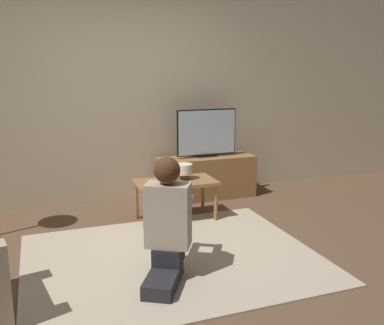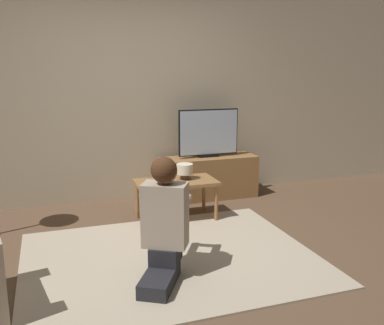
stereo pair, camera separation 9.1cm
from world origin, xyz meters
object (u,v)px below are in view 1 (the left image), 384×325
coffee_table (176,185)px  person_kneeling (168,219)px  table_lamp (184,170)px  tv (207,133)px

coffee_table → person_kneeling: bearing=-110.6°
coffee_table → table_lamp: size_ratio=4.79×
tv → table_lamp: tv is taller
coffee_table → person_kneeling: person_kneeling is taller
table_lamp → tv: bearing=50.7°
person_kneeling → table_lamp: bearing=-84.5°
coffee_table → table_lamp: 0.19m
coffee_table → person_kneeling: size_ratio=0.89×
tv → table_lamp: bearing=-129.3°
tv → table_lamp: (-0.52, -0.63, -0.29)m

